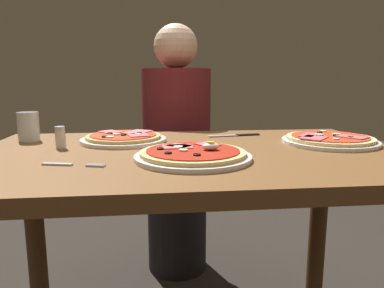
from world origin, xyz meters
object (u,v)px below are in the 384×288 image
at_px(dining_table, 192,188).
at_px(water_glass_near, 29,129).
at_px(pizza_foreground, 193,155).
at_px(knife, 238,135).
at_px(pizza_across_left, 124,138).
at_px(fork, 68,165).
at_px(diner_person, 176,158).
at_px(pizza_across_right, 330,140).
at_px(salt_shaker, 60,138).

xyz_separation_m(dining_table, water_glass_near, (-0.53, 0.23, 0.16)).
xyz_separation_m(pizza_foreground, knife, (0.21, 0.37, -0.01)).
height_order(pizza_foreground, pizza_across_left, pizza_foreground).
height_order(fork, diner_person, diner_person).
distance_m(pizza_foreground, pizza_across_right, 0.50).
bearing_deg(dining_table, fork, -154.79).
relative_size(pizza_foreground, knife, 1.56).
distance_m(dining_table, diner_person, 0.66).
height_order(water_glass_near, diner_person, diner_person).
xyz_separation_m(fork, diner_person, (0.31, 0.81, -0.17)).
height_order(pizza_foreground, salt_shaker, salt_shaker).
distance_m(water_glass_near, knife, 0.72).
bearing_deg(pizza_across_left, salt_shaker, -150.96).
distance_m(pizza_across_right, salt_shaker, 0.84).
bearing_deg(salt_shaker, pizza_across_right, -0.54).
xyz_separation_m(water_glass_near, diner_person, (0.52, 0.43, -0.21)).
height_order(pizza_across_left, water_glass_near, water_glass_near).
xyz_separation_m(pizza_across_right, fork, (-0.77, -0.21, -0.01)).
bearing_deg(dining_table, diner_person, 90.25).
height_order(water_glass_near, knife, water_glass_near).
bearing_deg(dining_table, water_glass_near, 156.81).
bearing_deg(water_glass_near, dining_table, -23.19).
bearing_deg(fork, knife, 37.91).
bearing_deg(diner_person, dining_table, 90.25).
height_order(pizza_across_right, knife, pizza_across_right).
relative_size(fork, diner_person, 0.13).
bearing_deg(knife, pizza_across_right, -35.61).
bearing_deg(salt_shaker, diner_person, 56.81).
relative_size(salt_shaker, diner_person, 0.06).
distance_m(pizza_across_right, knife, 0.32).
bearing_deg(pizza_across_right, water_glass_near, 170.74).
distance_m(water_glass_near, fork, 0.43).
bearing_deg(pizza_across_left, dining_table, -39.59).
bearing_deg(pizza_across_left, knife, 10.93).
relative_size(pizza_foreground, pizza_across_left, 1.08).
distance_m(dining_table, pizza_foreground, 0.17).
distance_m(dining_table, pizza_across_left, 0.30).
distance_m(pizza_foreground, salt_shaker, 0.42).
xyz_separation_m(dining_table, fork, (-0.32, -0.15, 0.12)).
bearing_deg(pizza_across_right, fork, -164.46).
relative_size(pizza_across_right, knife, 1.54).
relative_size(water_glass_near, diner_person, 0.08).
bearing_deg(pizza_foreground, water_glass_near, 146.60).
bearing_deg(knife, pizza_across_left, -169.07).
bearing_deg(salt_shaker, water_glass_near, 132.45).
bearing_deg(diner_person, fork, 68.80).
relative_size(pizza_foreground, pizza_across_right, 1.01).
bearing_deg(pizza_foreground, dining_table, 85.06).
bearing_deg(salt_shaker, dining_table, -10.73).
relative_size(dining_table, pizza_foreground, 4.11).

